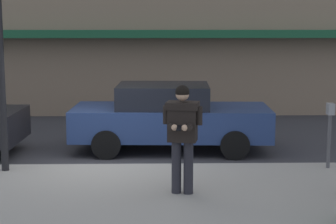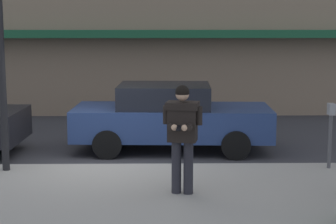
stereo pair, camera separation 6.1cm
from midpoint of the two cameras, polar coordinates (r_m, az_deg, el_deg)
ground_plane at (r=11.59m, az=-6.82°, el=-5.68°), size 80.00×80.00×0.00m
sidewalk at (r=8.78m, az=-2.02°, el=-9.98°), size 32.00×5.30×0.14m
curb_paint_line at (r=11.58m, az=-1.84°, el=-5.61°), size 28.00×0.12×0.01m
parked_sedan_mid at (r=12.93m, az=-0.01°, el=-0.49°), size 4.57×2.07×1.54m
man_texting_on_phone at (r=9.12m, az=1.28°, el=-1.58°), size 0.64×0.63×1.81m
parking_meter at (r=11.24m, az=15.95°, el=-1.37°), size 0.12×0.18×1.27m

